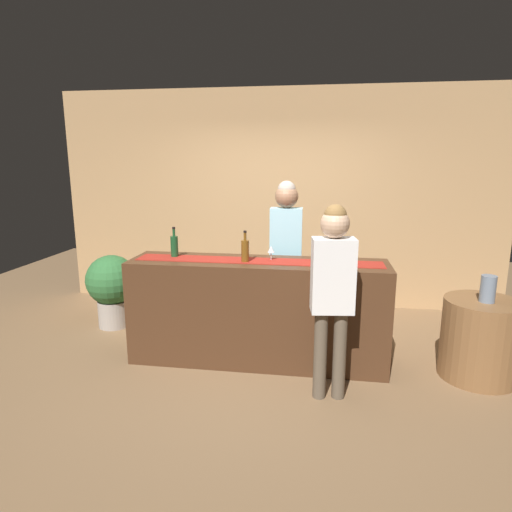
# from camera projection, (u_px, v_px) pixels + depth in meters

# --- Properties ---
(ground_plane) EXTENTS (10.00, 10.00, 0.00)m
(ground_plane) POSITION_uv_depth(u_px,v_px,m) (258.00, 359.00, 4.40)
(ground_plane) COLOR brown
(back_wall) EXTENTS (6.00, 0.12, 2.90)m
(back_wall) POSITION_uv_depth(u_px,v_px,m) (278.00, 199.00, 5.92)
(back_wall) COLOR tan
(back_wall) RESTS_ON ground
(bar_counter) EXTENTS (2.50, 0.60, 1.02)m
(bar_counter) POSITION_uv_depth(u_px,v_px,m) (258.00, 311.00, 4.29)
(bar_counter) COLOR #472B19
(bar_counter) RESTS_ON ground
(counter_runner_cloth) EXTENTS (2.37, 0.28, 0.01)m
(counter_runner_cloth) POSITION_uv_depth(u_px,v_px,m) (258.00, 261.00, 4.18)
(counter_runner_cloth) COLOR maroon
(counter_runner_cloth) RESTS_ON bar_counter
(wine_bottle_amber) EXTENTS (0.07, 0.07, 0.30)m
(wine_bottle_amber) POSITION_uv_depth(u_px,v_px,m) (245.00, 250.00, 4.12)
(wine_bottle_amber) COLOR brown
(wine_bottle_amber) RESTS_ON bar_counter
(wine_bottle_clear) EXTENTS (0.07, 0.07, 0.30)m
(wine_bottle_clear) POSITION_uv_depth(u_px,v_px,m) (330.00, 251.00, 4.11)
(wine_bottle_clear) COLOR #B2C6C1
(wine_bottle_clear) RESTS_ON bar_counter
(wine_bottle_green) EXTENTS (0.07, 0.07, 0.30)m
(wine_bottle_green) POSITION_uv_depth(u_px,v_px,m) (174.00, 246.00, 4.34)
(wine_bottle_green) COLOR #194723
(wine_bottle_green) RESTS_ON bar_counter
(wine_glass_near_customer) EXTENTS (0.07, 0.07, 0.14)m
(wine_glass_near_customer) POSITION_uv_depth(u_px,v_px,m) (352.00, 253.00, 4.04)
(wine_glass_near_customer) COLOR silver
(wine_glass_near_customer) RESTS_ON bar_counter
(wine_glass_mid_counter) EXTENTS (0.07, 0.07, 0.14)m
(wine_glass_mid_counter) POSITION_uv_depth(u_px,v_px,m) (271.00, 250.00, 4.19)
(wine_glass_mid_counter) COLOR silver
(wine_glass_mid_counter) RESTS_ON bar_counter
(bartender) EXTENTS (0.35, 0.25, 1.76)m
(bartender) POSITION_uv_depth(u_px,v_px,m) (286.00, 243.00, 4.69)
(bartender) COLOR #26262B
(bartender) RESTS_ON ground
(customer_sipping) EXTENTS (0.36, 0.24, 1.64)m
(customer_sipping) POSITION_uv_depth(u_px,v_px,m) (333.00, 283.00, 3.49)
(customer_sipping) COLOR brown
(customer_sipping) RESTS_ON ground
(round_side_table) EXTENTS (0.68, 0.68, 0.74)m
(round_side_table) POSITION_uv_depth(u_px,v_px,m) (480.00, 339.00, 3.97)
(round_side_table) COLOR brown
(round_side_table) RESTS_ON ground
(vase_on_side_table) EXTENTS (0.13, 0.13, 0.24)m
(vase_on_side_table) POSITION_uv_depth(u_px,v_px,m) (488.00, 289.00, 3.84)
(vase_on_side_table) COLOR slate
(vase_on_side_table) RESTS_ON round_side_table
(potted_plant_tall) EXTENTS (0.60, 0.60, 0.87)m
(potted_plant_tall) POSITION_uv_depth(u_px,v_px,m) (112.00, 286.00, 5.19)
(potted_plant_tall) COLOR #9E9389
(potted_plant_tall) RESTS_ON ground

